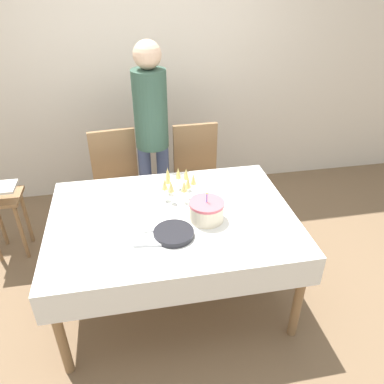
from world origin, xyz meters
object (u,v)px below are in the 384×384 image
object	(u,v)px
birthday_cake	(207,211)
high_chair	(3,206)
dining_chair_far_left	(117,181)
dining_chair_far_right	(198,173)
champagne_tray	(178,185)
person_standing	(151,124)
plate_stack_main	(174,233)

from	to	relation	value
birthday_cake	high_chair	world-z (taller)	birthday_cake
dining_chair_far_left	dining_chair_far_right	distance (m)	0.72
dining_chair_far_left	champagne_tray	xyz separation A→B (m)	(0.45, -0.66, 0.30)
birthday_cake	high_chair	distance (m)	1.74
dining_chair_far_left	person_standing	size ratio (longest dim) A/B	0.57
dining_chair_far_right	birthday_cake	bearing A→B (deg)	-98.11
dining_chair_far_left	birthday_cake	xyz separation A→B (m)	(0.58, -0.98, 0.27)
high_chair	dining_chair_far_right	bearing A→B (deg)	5.81
high_chair	person_standing	bearing A→B (deg)	9.55
dining_chair_far_right	high_chair	bearing A→B (deg)	-174.19
plate_stack_main	person_standing	xyz separation A→B (m)	(-0.01, 1.16, 0.27)
birthday_cake	champagne_tray	bearing A→B (deg)	113.27
plate_stack_main	dining_chair_far_left	bearing A→B (deg)	107.31
birthday_cake	high_chair	bearing A→B (deg)	151.59
dining_chair_far_left	high_chair	world-z (taller)	dining_chair_far_left
dining_chair_far_right	champagne_tray	distance (m)	0.78
person_standing	high_chair	xyz separation A→B (m)	(-1.26, -0.21, -0.54)
plate_stack_main	person_standing	size ratio (longest dim) A/B	0.15
dining_chair_far_left	champagne_tray	bearing A→B (deg)	-56.10
plate_stack_main	person_standing	world-z (taller)	person_standing
birthday_cake	high_chair	size ratio (longest dim) A/B	0.32
dining_chair_far_left	plate_stack_main	xyz separation A→B (m)	(0.35, -1.11, 0.22)
dining_chair_far_left	high_chair	size ratio (longest dim) A/B	1.35
dining_chair_far_left	birthday_cake	world-z (taller)	dining_chair_far_left
dining_chair_far_right	plate_stack_main	distance (m)	1.20
plate_stack_main	high_chair	distance (m)	1.61
person_standing	high_chair	size ratio (longest dim) A/B	2.37
person_standing	birthday_cake	bearing A→B (deg)	-76.31
dining_chair_far_left	plate_stack_main	distance (m)	1.19
dining_chair_far_right	high_chair	xyz separation A→B (m)	(-1.64, -0.17, -0.04)
person_standing	dining_chair_far_left	bearing A→B (deg)	-172.45
dining_chair_far_right	birthday_cake	distance (m)	1.03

